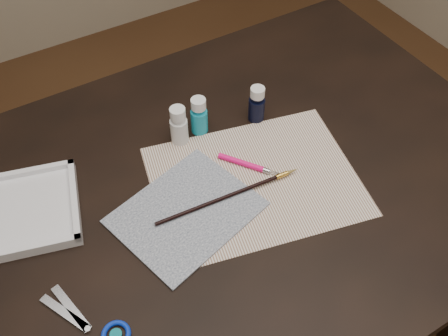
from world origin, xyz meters
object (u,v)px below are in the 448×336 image
paint_bottle_white (179,125)px  scissors (78,326)px  palette_tray (26,210)px  canvas (186,212)px  paint_bottle_navy (257,104)px  paint_bottle_cyan (199,116)px  paper (255,181)px

paint_bottle_white → scissors: bearing=-139.2°
paint_bottle_white → palette_tray: bearing=-175.9°
canvas → palette_tray: (-0.27, 0.16, 0.01)m
paint_bottle_white → scissors: size_ratio=0.49×
paint_bottle_white → paint_bottle_navy: bearing=-8.3°
paint_bottle_cyan → paint_bottle_white: bearing=-174.2°
canvas → paint_bottle_white: size_ratio=2.78×
paint_bottle_white → paint_bottle_cyan: size_ratio=1.03×
canvas → paint_bottle_white: bearing=66.3°
paper → paint_bottle_navy: (0.10, 0.16, 0.04)m
scissors → paper: bearing=-101.8°
paint_bottle_white → scissors: (-0.35, -0.30, -0.04)m
paint_bottle_white → paint_bottle_navy: 0.19m
canvas → paint_bottle_cyan: paint_bottle_cyan is taller
paint_bottle_white → paint_bottle_navy: (0.18, -0.03, -0.00)m
palette_tray → scissors: bearing=-88.6°
paint_bottle_white → palette_tray: size_ratio=0.47×
palette_tray → paint_bottle_navy: bearing=-0.2°
canvas → scissors: scissors is taller
canvas → paper: bearing=0.3°
canvas → scissors: size_ratio=1.36×
canvas → palette_tray: palette_tray is taller
paint_bottle_navy → paint_bottle_cyan: bearing=166.2°
canvas → paint_bottle_cyan: bearing=54.7°
paint_bottle_white → paper: bearing=-66.3°
paint_bottle_cyan → scissors: 0.50m
paint_bottle_cyan → scissors: size_ratio=0.48×
paper → paint_bottle_white: size_ratio=4.45×
paint_bottle_cyan → paint_bottle_navy: bearing=-13.8°
paint_bottle_navy → palette_tray: 0.54m
canvas → paint_bottle_white: (0.08, 0.18, 0.04)m
canvas → paint_bottle_white: paint_bottle_white is taller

